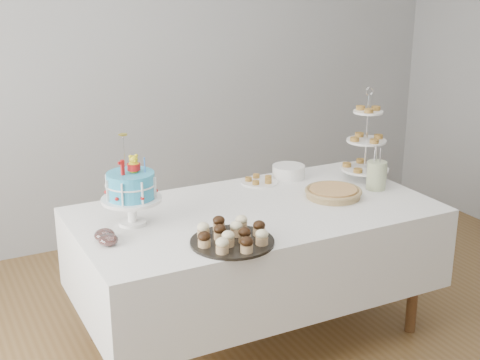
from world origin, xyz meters
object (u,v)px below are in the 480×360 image
utensil_pitcher (377,174)px  birthday_cake (132,201)px  tiered_stand (366,141)px  jam_bowl_a (108,240)px  pie (333,192)px  cupcake_tray (232,234)px  table (255,248)px  pastry_plate (259,180)px  jam_bowl_b (105,235)px  plate_stack (289,172)px

utensil_pitcher → birthday_cake: bearing=-169.8°
tiered_stand → birthday_cake: bearing=-177.5°
jam_bowl_a → utensil_pitcher: 1.62m
pie → jam_bowl_a: bearing=-176.9°
cupcake_tray → utensil_pitcher: (1.09, 0.32, 0.05)m
table → pastry_plate: pastry_plate is taller
jam_bowl_b → plate_stack: bearing=18.6°
table → tiered_stand: tiered_stand is taller
cupcake_tray → tiered_stand: bearing=23.7°
cupcake_tray → pie: bearing=21.8°
table → tiered_stand: 0.97m
table → plate_stack: plate_stack is taller
tiered_stand → utensil_pitcher: tiered_stand is taller
utensil_pitcher → plate_stack: bearing=144.7°
tiered_stand → plate_stack: (-0.40, 0.23, -0.20)m
table → pie: bearing=-3.9°
cupcake_tray → utensil_pitcher: utensil_pitcher is taller
tiered_stand → utensil_pitcher: (-0.06, -0.19, -0.15)m
pie → pastry_plate: 0.48m
pastry_plate → jam_bowl_b: (-1.07, -0.42, 0.01)m
jam_bowl_a → jam_bowl_b: jam_bowl_b is taller
birthday_cake → cupcake_tray: bearing=-60.1°
plate_stack → jam_bowl_b: plate_stack is taller
pie → jam_bowl_a: jam_bowl_a is taller
cupcake_tray → jam_bowl_a: size_ratio=4.28×
jam_bowl_a → table: bearing=7.1°
cupcake_tray → pastry_plate: cupcake_tray is taller
tiered_stand → jam_bowl_b: 1.71m
utensil_pitcher → jam_bowl_b: bearing=-164.4°
table → birthday_cake: 0.75m
birthday_cake → tiered_stand: size_ratio=0.82×
tiered_stand → plate_stack: tiered_stand is taller
tiered_stand → table: bearing=-169.3°
jam_bowl_b → pastry_plate: bearing=21.6°
table → birthday_cake: size_ratio=4.13×
table → jam_bowl_a: (-0.84, -0.11, 0.25)m
cupcake_tray → jam_bowl_a: cupcake_tray is taller
table → pie: 0.54m
pastry_plate → utensil_pitcher: utensil_pitcher is taller
cupcake_tray → plate_stack: cupcake_tray is taller
tiered_stand → utensil_pitcher: 0.25m
table → pie: pie is taller
jam_bowl_a → utensil_pitcher: size_ratio=0.37×
pie → table: bearing=176.1°
birthday_cake → plate_stack: size_ratio=2.34×
jam_bowl_a → jam_bowl_b: 0.06m
cupcake_tray → tiered_stand: (1.15, 0.51, 0.19)m
plate_stack → pastry_plate: (-0.21, -0.01, -0.02)m
pie → utensil_pitcher: (0.30, 0.00, 0.06)m
birthday_cake → jam_bowl_b: 0.25m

